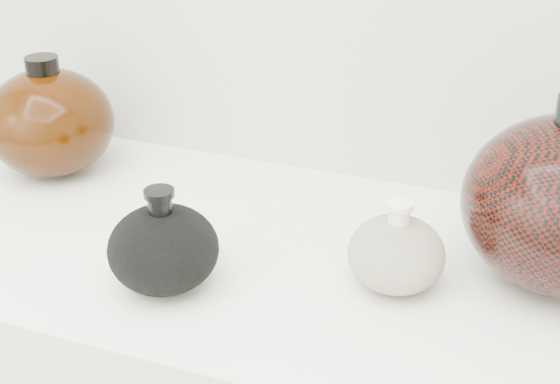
% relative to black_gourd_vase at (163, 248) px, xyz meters
% --- Properties ---
extents(black_gourd_vase, '(0.17, 0.17, 0.13)m').
position_rel_black_gourd_vase_xyz_m(black_gourd_vase, '(0.00, 0.00, 0.00)').
color(black_gourd_vase, black).
rests_on(black_gourd_vase, display_counter).
extents(cream_gourd_vase, '(0.13, 0.13, 0.11)m').
position_rel_black_gourd_vase_xyz_m(cream_gourd_vase, '(0.26, 0.10, -0.01)').
color(cream_gourd_vase, '#BDAF92').
rests_on(cream_gourd_vase, display_counter).
extents(left_round_pot, '(0.25, 0.25, 0.18)m').
position_rel_black_gourd_vase_xyz_m(left_round_pot, '(-0.31, 0.22, 0.03)').
color(left_round_pot, black).
rests_on(left_round_pot, display_counter).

